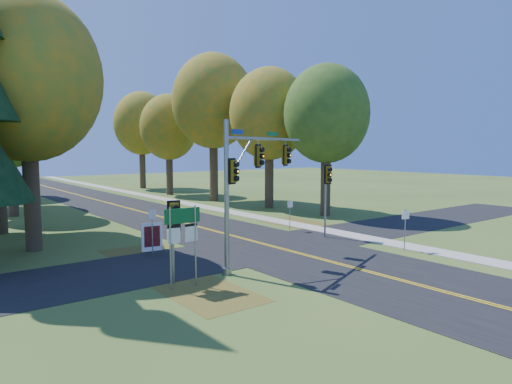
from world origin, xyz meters
TOP-DOWN VIEW (x-y plane):
  - ground at (0.00, 0.00)m, footprint 160.00×160.00m
  - road_main at (0.00, 0.00)m, footprint 8.00×160.00m
  - road_cross at (0.00, 2.00)m, footprint 60.00×6.00m
  - centerline_left at (-0.10, 0.00)m, footprint 0.10×160.00m
  - centerline_right at (0.10, 0.00)m, footprint 0.10×160.00m
  - sidewalk_east at (6.20, 0.00)m, footprint 1.60×160.00m
  - leaf_patch_w_near at (-6.50, 4.00)m, footprint 4.00×6.00m
  - leaf_patch_e at (6.80, 6.00)m, footprint 3.50×8.00m
  - leaf_patch_w_far at (-7.50, -3.00)m, footprint 3.00×5.00m
  - tree_w_a at (-11.13, 9.38)m, footprint 8.00×8.00m
  - tree_e_a at (11.57, 8.77)m, footprint 7.20×7.20m
  - tree_e_b at (10.97, 15.58)m, footprint 7.60×7.60m
  - tree_w_c at (-9.54, 24.47)m, footprint 6.80×6.80m
  - tree_e_c at (9.88, 23.69)m, footprint 8.80×8.80m
  - tree_e_d at (9.26, 32.87)m, footprint 7.00×7.00m
  - tree_e_e at (10.47, 43.58)m, footprint 7.80×7.80m
  - traffic_mast at (-3.63, -0.69)m, footprint 7.18×3.20m
  - east_signal_pole at (4.44, 1.84)m, footprint 0.53×0.63m
  - ped_signal_pole at (-8.00, -1.28)m, footprint 0.56×0.65m
  - route_sign_cluster at (-7.91, -1.86)m, footprint 1.57×0.14m
  - info_kiosk at (-6.04, 5.15)m, footprint 1.16×0.32m
  - reg_sign_e_north at (4.20, 5.06)m, footprint 0.41×0.08m
  - reg_sign_e_south at (5.08, -3.47)m, footprint 0.44×0.18m
  - reg_sign_w at (-6.28, 4.53)m, footprint 0.47×0.16m

SIDE VIEW (x-z plane):
  - ground at x=0.00m, z-range 0.00..0.00m
  - leaf_patch_w_near at x=-6.50m, z-range 0.00..0.01m
  - leaf_patch_e at x=6.80m, z-range 0.00..0.01m
  - leaf_patch_w_far at x=-7.50m, z-range 0.00..0.01m
  - road_cross at x=0.00m, z-range 0.00..0.02m
  - road_main at x=0.00m, z-range 0.00..0.02m
  - centerline_left at x=-0.10m, z-range 0.02..0.03m
  - centerline_right at x=0.10m, z-range 0.02..0.03m
  - sidewalk_east at x=6.20m, z-range 0.00..0.06m
  - info_kiosk at x=-6.04m, z-range 0.00..1.59m
  - reg_sign_e_north at x=4.20m, z-range 0.40..2.56m
  - reg_sign_e_south at x=5.08m, z-range 0.44..2.81m
  - reg_sign_w at x=-6.28m, z-range 0.46..2.97m
  - route_sign_cluster at x=-7.91m, z-range 0.69..4.06m
  - ped_signal_pole at x=-8.00m, z-range 0.87..4.43m
  - east_signal_pole at x=4.44m, z-range 1.21..5.88m
  - traffic_mast at x=-3.63m, z-range 1.00..7.97m
  - tree_w_c at x=-9.54m, z-range 1.99..13.90m
  - tree_e_d at x=9.26m, z-range 2.08..14.40m
  - tree_e_a at x=11.57m, z-range 2.16..14.90m
  - tree_e_b at x=10.97m, z-range 2.23..15.56m
  - tree_e_e at x=10.47m, z-range 2.32..16.06m
  - tree_w_a at x=-11.13m, z-range 2.41..16.56m
  - tree_e_c at x=9.88m, z-range 2.77..18.56m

